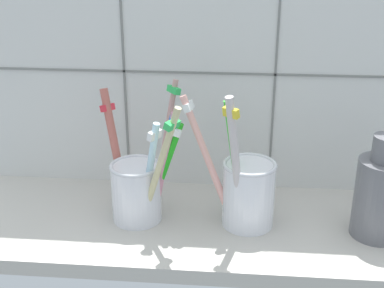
% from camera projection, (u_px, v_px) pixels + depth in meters
% --- Properties ---
extents(counter_slab, '(0.64, 0.22, 0.02)m').
position_uv_depth(counter_slab, '(192.00, 227.00, 0.70)').
color(counter_slab, '#BCB7AD').
rests_on(counter_slab, ground).
extents(tile_wall_back, '(0.64, 0.02, 0.45)m').
position_uv_depth(tile_wall_back, '(199.00, 50.00, 0.72)').
color(tile_wall_back, silver).
rests_on(tile_wall_back, ground).
extents(toothbrush_cup_left, '(0.12, 0.10, 0.19)m').
position_uv_depth(toothbrush_cup_left, '(139.00, 184.00, 0.68)').
color(toothbrush_cup_left, white).
rests_on(toothbrush_cup_left, counter_slab).
extents(toothbrush_cup_right, '(0.13, 0.09, 0.19)m').
position_uv_depth(toothbrush_cup_right, '(246.00, 189.00, 0.67)').
color(toothbrush_cup_right, white).
rests_on(toothbrush_cup_right, counter_slab).
extents(ceramic_vase, '(0.06, 0.06, 0.13)m').
position_uv_depth(ceramic_vase, '(381.00, 194.00, 0.64)').
color(ceramic_vase, slate).
rests_on(ceramic_vase, counter_slab).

